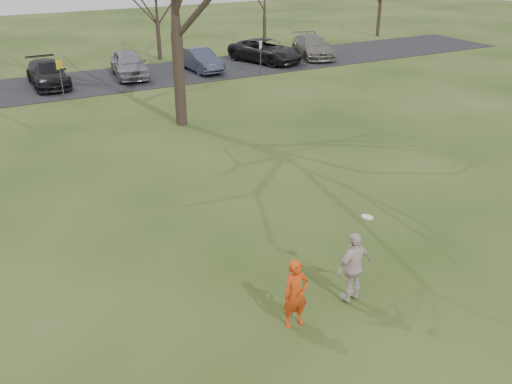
{
  "coord_description": "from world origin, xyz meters",
  "views": [
    {
      "loc": [
        -6.51,
        -8.1,
        7.96
      ],
      "look_at": [
        0.0,
        4.0,
        1.5
      ],
      "focal_mm": 38.41,
      "sensor_mm": 36.0,
      "label": 1
    }
  ],
  "objects_px": {
    "car_7": "(313,47)",
    "car_5": "(200,60)",
    "car_4": "(129,64)",
    "car_3": "(48,74)",
    "player_defender": "(296,294)",
    "catching_play": "(354,267)",
    "car_6": "(266,51)"
  },
  "relations": [
    {
      "from": "player_defender",
      "to": "catching_play",
      "type": "height_order",
      "value": "catching_play"
    },
    {
      "from": "car_5",
      "to": "catching_play",
      "type": "relative_size",
      "value": 1.95
    },
    {
      "from": "car_4",
      "to": "catching_play",
      "type": "xyz_separation_m",
      "value": [
        -1.96,
        -24.91,
        0.13
      ]
    },
    {
      "from": "car_3",
      "to": "catching_play",
      "type": "relative_size",
      "value": 2.21
    },
    {
      "from": "car_7",
      "to": "catching_play",
      "type": "distance_m",
      "value": 28.99
    },
    {
      "from": "player_defender",
      "to": "car_6",
      "type": "xyz_separation_m",
      "value": [
        13.15,
        24.86,
        -0.03
      ]
    },
    {
      "from": "player_defender",
      "to": "car_3",
      "type": "height_order",
      "value": "player_defender"
    },
    {
      "from": "car_3",
      "to": "catching_play",
      "type": "bearing_deg",
      "value": -83.68
    },
    {
      "from": "car_7",
      "to": "catching_play",
      "type": "xyz_separation_m",
      "value": [
        -15.27,
        -24.64,
        0.19
      ]
    },
    {
      "from": "car_7",
      "to": "car_5",
      "type": "bearing_deg",
      "value": -162.23
    },
    {
      "from": "car_5",
      "to": "car_6",
      "type": "relative_size",
      "value": 0.78
    },
    {
      "from": "car_4",
      "to": "car_6",
      "type": "bearing_deg",
      "value": 6.45
    },
    {
      "from": "car_3",
      "to": "car_4",
      "type": "distance_m",
      "value": 4.77
    },
    {
      "from": "car_7",
      "to": "catching_play",
      "type": "bearing_deg",
      "value": -105.86
    },
    {
      "from": "car_6",
      "to": "car_7",
      "type": "relative_size",
      "value": 1.08
    },
    {
      "from": "car_3",
      "to": "car_7",
      "type": "bearing_deg",
      "value": -1.12
    },
    {
      "from": "player_defender",
      "to": "car_4",
      "type": "xyz_separation_m",
      "value": [
        3.61,
        25.02,
        0.01
      ]
    },
    {
      "from": "car_4",
      "to": "car_7",
      "type": "relative_size",
      "value": 0.92
    },
    {
      "from": "car_3",
      "to": "car_6",
      "type": "xyz_separation_m",
      "value": [
        14.31,
        -0.2,
        0.06
      ]
    },
    {
      "from": "car_4",
      "to": "car_7",
      "type": "xyz_separation_m",
      "value": [
        13.31,
        -0.27,
        -0.06
      ]
    },
    {
      "from": "car_6",
      "to": "catching_play",
      "type": "xyz_separation_m",
      "value": [
        -11.49,
        -24.76,
        0.17
      ]
    },
    {
      "from": "car_4",
      "to": "car_7",
      "type": "height_order",
      "value": "car_4"
    },
    {
      "from": "car_4",
      "to": "car_7",
      "type": "distance_m",
      "value": 13.32
    },
    {
      "from": "car_4",
      "to": "car_6",
      "type": "relative_size",
      "value": 0.86
    },
    {
      "from": "car_4",
      "to": "player_defender",
      "type": "bearing_deg",
      "value": -90.86
    },
    {
      "from": "car_6",
      "to": "catching_play",
      "type": "bearing_deg",
      "value": -134.65
    },
    {
      "from": "player_defender",
      "to": "car_3",
      "type": "distance_m",
      "value": 25.09
    },
    {
      "from": "player_defender",
      "to": "catching_play",
      "type": "distance_m",
      "value": 1.67
    },
    {
      "from": "car_5",
      "to": "car_3",
      "type": "bearing_deg",
      "value": 173.13
    },
    {
      "from": "catching_play",
      "to": "car_6",
      "type": "bearing_deg",
      "value": 65.1
    },
    {
      "from": "player_defender",
      "to": "car_6",
      "type": "height_order",
      "value": "player_defender"
    },
    {
      "from": "catching_play",
      "to": "car_4",
      "type": "bearing_deg",
      "value": 85.51
    }
  ]
}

